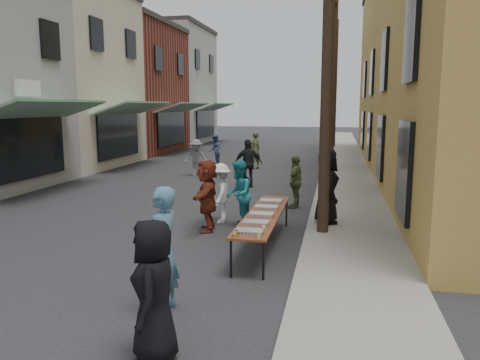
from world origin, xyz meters
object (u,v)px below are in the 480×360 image
at_px(guest_front_a, 154,291).
at_px(utility_pole_near, 328,37).
at_px(utility_pole_mid, 333,74).
at_px(guest_front_c, 239,194).
at_px(server, 327,187).
at_px(serving_table, 264,215).
at_px(utility_pole_far, 335,85).
at_px(catering_tray_sausage, 250,232).

bearing_deg(guest_front_a, utility_pole_near, 150.98).
distance_m(utility_pole_mid, guest_front_a, 18.36).
relative_size(guest_front_c, server, 0.91).
bearing_deg(serving_table, guest_front_a, -96.96).
xyz_separation_m(utility_pole_mid, server, (0.05, -11.15, -3.47)).
xyz_separation_m(utility_pole_near, server, (0.05, 0.85, -3.47)).
distance_m(utility_pole_far, catering_tray_sausage, 27.14).
distance_m(utility_pole_far, server, 23.41).
relative_size(utility_pole_far, server, 4.86).
bearing_deg(utility_pole_far, serving_table, -92.76).
relative_size(serving_table, catering_tray_sausage, 8.00).
bearing_deg(utility_pole_mid, guest_front_a, -95.70).
height_order(utility_pole_near, utility_pole_mid, same).
height_order(utility_pole_mid, server, utility_pole_mid).
distance_m(utility_pole_mid, server, 11.68).
xyz_separation_m(utility_pole_far, server, (0.05, -23.15, -3.47)).
bearing_deg(utility_pole_mid, serving_table, -95.25).
bearing_deg(guest_front_a, server, 152.60).
bearing_deg(utility_pole_near, utility_pole_mid, 90.00).
xyz_separation_m(utility_pole_far, guest_front_a, (-1.79, -29.91, -3.63)).
distance_m(serving_table, catering_tray_sausage, 1.65).
distance_m(utility_pole_far, serving_table, 25.52).
distance_m(serving_table, guest_front_a, 4.74).
distance_m(catering_tray_sausage, guest_front_a, 3.11).
xyz_separation_m(serving_table, guest_front_a, (-0.57, -4.70, 0.15)).
distance_m(guest_front_c, server, 2.20).
relative_size(catering_tray_sausage, guest_front_a, 0.29).
bearing_deg(utility_pole_near, guest_front_a, -106.84).
relative_size(utility_pole_near, guest_front_c, 5.34).
bearing_deg(utility_pole_near, utility_pole_far, 90.00).
bearing_deg(serving_table, utility_pole_mid, 84.75).
bearing_deg(guest_front_c, catering_tray_sausage, 10.53).
relative_size(utility_pole_mid, server, 4.86).
bearing_deg(guest_front_a, utility_pole_mid, 162.12).
relative_size(utility_pole_far, guest_front_a, 5.20).
bearing_deg(catering_tray_sausage, guest_front_a, -100.65).
height_order(utility_pole_far, guest_front_c, utility_pole_far).
relative_size(utility_pole_near, utility_pole_far, 1.00).
bearing_deg(utility_pole_far, server, -89.88).
distance_m(catering_tray_sausage, guest_front_c, 3.33).
relative_size(serving_table, server, 2.16).
xyz_separation_m(serving_table, guest_front_c, (-0.87, 1.56, 0.13)).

